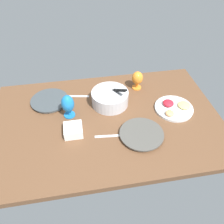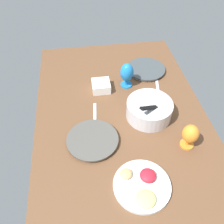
# 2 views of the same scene
# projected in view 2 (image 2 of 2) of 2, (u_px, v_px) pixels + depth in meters

# --- Properties ---
(ground_plane) EXTENTS (1.60, 1.04, 0.04)m
(ground_plane) POSITION_uv_depth(u_px,v_px,m) (121.00, 115.00, 1.53)
(ground_plane) COLOR brown
(dinner_plate_left) EXTENTS (0.28, 0.28, 0.02)m
(dinner_plate_left) POSITION_uv_depth(u_px,v_px,m) (146.00, 69.00, 1.81)
(dinner_plate_left) COLOR silver
(dinner_plate_left) RESTS_ON ground_plane
(dinner_plate_right) EXTENTS (0.29, 0.29, 0.03)m
(dinner_plate_right) POSITION_uv_depth(u_px,v_px,m) (93.00, 140.00, 1.35)
(dinner_plate_right) COLOR silver
(dinner_plate_right) RESTS_ON ground_plane
(mixing_bowl) EXTENTS (0.27, 0.27, 0.18)m
(mixing_bowl) POSITION_uv_depth(u_px,v_px,m) (149.00, 109.00, 1.46)
(mixing_bowl) COLOR silver
(mixing_bowl) RESTS_ON ground_plane
(fruit_platter) EXTENTS (0.28, 0.28, 0.05)m
(fruit_platter) POSITION_uv_depth(u_px,v_px,m) (142.00, 185.00, 1.17)
(fruit_platter) COLOR silver
(fruit_platter) RESTS_ON ground_plane
(hurricane_glass_orange) EXTENTS (0.09, 0.09, 0.15)m
(hurricane_glass_orange) POSITION_uv_depth(u_px,v_px,m) (190.00, 135.00, 1.28)
(hurricane_glass_orange) COLOR orange
(hurricane_glass_orange) RESTS_ON ground_plane
(hurricane_glass_blue) EXTENTS (0.09, 0.09, 0.18)m
(hurricane_glass_blue) POSITION_uv_depth(u_px,v_px,m) (127.00, 73.00, 1.63)
(hurricane_glass_blue) COLOR #1C75C0
(hurricane_glass_blue) RESTS_ON ground_plane
(square_bowl_white) EXTENTS (0.12, 0.12, 0.06)m
(square_bowl_white) POSITION_uv_depth(u_px,v_px,m) (101.00, 86.00, 1.65)
(square_bowl_white) COLOR white
(square_bowl_white) RESTS_ON ground_plane
(fork_by_left_plate) EXTENTS (0.18, 0.05, 0.01)m
(fork_by_left_plate) POSITION_uv_depth(u_px,v_px,m) (158.00, 89.00, 1.67)
(fork_by_left_plate) COLOR silver
(fork_by_left_plate) RESTS_ON ground_plane
(fork_by_right_plate) EXTENTS (0.18, 0.04, 0.01)m
(fork_by_right_plate) POSITION_uv_depth(u_px,v_px,m) (95.00, 113.00, 1.51)
(fork_by_right_plate) COLOR silver
(fork_by_right_plate) RESTS_ON ground_plane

